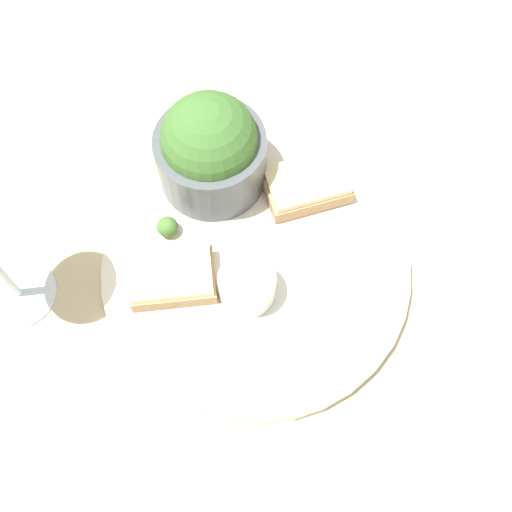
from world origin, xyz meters
TOP-DOWN VIEW (x-y plane):
  - ground_plane at (0.00, 0.00)m, footprint 4.00×4.00m
  - dinner_plate at (0.00, 0.00)m, footprint 0.30×0.30m
  - salad_bowl at (-0.02, -0.11)m, footprint 0.11×0.11m
  - sauce_ramekin at (0.02, 0.02)m, footprint 0.05×0.05m
  - cheese_toast_near at (-0.09, -0.04)m, footprint 0.09×0.08m
  - cheese_toast_far at (0.07, -0.03)m, footprint 0.10×0.09m
  - garnish at (0.05, -0.08)m, footprint 0.02×0.02m
  - fork at (-0.02, -0.27)m, footprint 0.03×0.18m

SIDE VIEW (x-z plane):
  - ground_plane at x=0.00m, z-range 0.00..0.00m
  - fork at x=-0.02m, z-range 0.00..0.01m
  - dinner_plate at x=0.00m, z-range 0.00..0.01m
  - garnish at x=0.05m, z-range 0.01..0.03m
  - cheese_toast_near at x=-0.09m, z-range 0.01..0.04m
  - cheese_toast_far at x=0.07m, z-range 0.01..0.04m
  - sauce_ramekin at x=0.02m, z-range 0.02..0.05m
  - salad_bowl at x=-0.02m, z-range 0.01..0.12m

